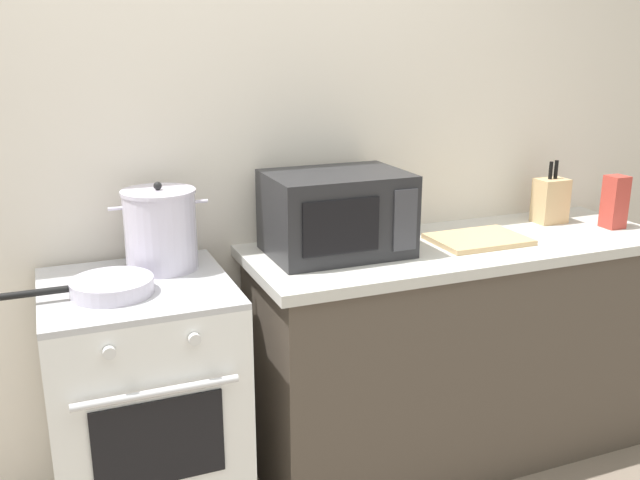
{
  "coord_description": "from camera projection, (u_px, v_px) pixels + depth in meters",
  "views": [
    {
      "loc": [
        -0.59,
        -1.56,
        1.68
      ],
      "look_at": [
        0.29,
        0.6,
        1.0
      ],
      "focal_mm": 38.78,
      "sensor_mm": 36.0,
      "label": 1
    }
  ],
  "objects": [
    {
      "name": "stove",
      "position": [
        146.0,
        412.0,
        2.35
      ],
      "size": [
        0.6,
        0.64,
        0.92
      ],
      "color": "white",
      "rests_on": "ground_plane"
    },
    {
      "name": "cutting_board",
      "position": [
        478.0,
        239.0,
        2.69
      ],
      "size": [
        0.36,
        0.26,
        0.02
      ],
      "primitive_type": "cube",
      "color": "tan",
      "rests_on": "countertop_right"
    },
    {
      "name": "pasta_box",
      "position": [
        615.0,
        202.0,
        2.87
      ],
      "size": [
        0.08,
        0.08,
        0.22
      ],
      "primitive_type": "cube",
      "color": "#B73D33",
      "rests_on": "countertop_right"
    },
    {
      "name": "back_wall",
      "position": [
        287.0,
        154.0,
        2.69
      ],
      "size": [
        4.4,
        0.1,
        2.5
      ],
      "primitive_type": "cube",
      "color": "silver",
      "rests_on": "ground_plane"
    },
    {
      "name": "stock_pot",
      "position": [
        161.0,
        229.0,
        2.35
      ],
      "size": [
        0.33,
        0.25,
        0.3
      ],
      "color": "silver",
      "rests_on": "stove"
    },
    {
      "name": "countertop_right",
      "position": [
        462.0,
        247.0,
        2.7
      ],
      "size": [
        1.7,
        0.6,
        0.04
      ],
      "primitive_type": "cube",
      "color": "beige",
      "rests_on": "lower_cabinet_right"
    },
    {
      "name": "microwave",
      "position": [
        336.0,
        213.0,
        2.52
      ],
      "size": [
        0.5,
        0.37,
        0.3
      ],
      "color": "#232326",
      "rests_on": "countertop_right"
    },
    {
      "name": "knife_block",
      "position": [
        550.0,
        200.0,
        2.96
      ],
      "size": [
        0.13,
        0.1,
        0.27
      ],
      "color": "tan",
      "rests_on": "countertop_right"
    },
    {
      "name": "lower_cabinet_right",
      "position": [
        456.0,
        354.0,
        2.83
      ],
      "size": [
        1.64,
        0.56,
        0.88
      ],
      "primitive_type": "cube",
      "color": "#4C4238",
      "rests_on": "ground_plane"
    },
    {
      "name": "frying_pan",
      "position": [
        110.0,
        287.0,
        2.13
      ],
      "size": [
        0.45,
        0.25,
        0.05
      ],
      "color": "silver",
      "rests_on": "stove"
    }
  ]
}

